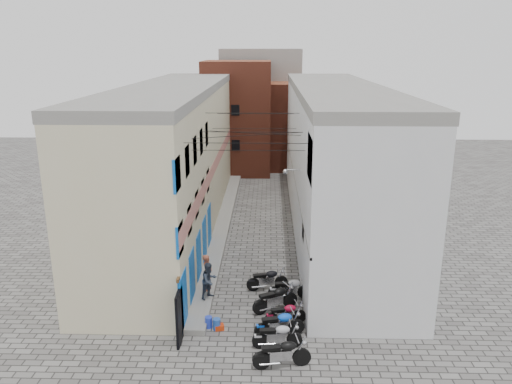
# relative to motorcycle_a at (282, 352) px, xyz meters

# --- Properties ---
(ground) EXTENTS (90.00, 90.00, 0.00)m
(ground) POSITION_rel_motorcycle_a_xyz_m (-1.43, 1.93, -0.63)
(ground) COLOR #565351
(ground) RESTS_ON ground
(plinth) EXTENTS (0.90, 26.00, 0.25)m
(plinth) POSITION_rel_motorcycle_a_xyz_m (-3.48, 14.93, -0.50)
(plinth) COLOR gray
(plinth) RESTS_ON ground
(building_left) EXTENTS (5.10, 27.00, 9.00)m
(building_left) POSITION_rel_motorcycle_a_xyz_m (-6.41, 14.87, 3.87)
(building_left) COLOR beige
(building_left) RESTS_ON ground
(building_right) EXTENTS (5.94, 26.00, 9.00)m
(building_right) POSITION_rel_motorcycle_a_xyz_m (3.57, 14.92, 3.88)
(building_right) COLOR silver
(building_right) RESTS_ON ground
(building_far_brick_left) EXTENTS (6.00, 6.00, 10.00)m
(building_far_brick_left) POSITION_rel_motorcycle_a_xyz_m (-3.43, 29.93, 4.37)
(building_far_brick_left) COLOR brown
(building_far_brick_left) RESTS_ON ground
(building_far_brick_right) EXTENTS (5.00, 6.00, 8.00)m
(building_far_brick_right) POSITION_rel_motorcycle_a_xyz_m (1.57, 31.93, 3.37)
(building_far_brick_right) COLOR brown
(building_far_brick_right) RESTS_ON ground
(building_far_concrete) EXTENTS (8.00, 5.00, 11.00)m
(building_far_concrete) POSITION_rel_motorcycle_a_xyz_m (-1.43, 35.93, 4.87)
(building_far_concrete) COLOR gray
(building_far_concrete) RESTS_ON ground
(far_shopfront) EXTENTS (2.00, 0.30, 2.40)m
(far_shopfront) POSITION_rel_motorcycle_a_xyz_m (-1.43, 27.13, 0.57)
(far_shopfront) COLOR black
(far_shopfront) RESTS_ON ground
(overhead_wires) EXTENTS (5.80, 13.02, 1.32)m
(overhead_wires) POSITION_rel_motorcycle_a_xyz_m (-1.43, 9.57, 6.50)
(overhead_wires) COLOR black
(overhead_wires) RESTS_ON ground
(motorcycle_a) EXTENTS (2.24, 1.02, 1.25)m
(motorcycle_a) POSITION_rel_motorcycle_a_xyz_m (0.00, 0.00, 0.00)
(motorcycle_a) COLOR black
(motorcycle_a) RESTS_ON ground
(motorcycle_b) EXTENTS (2.01, 0.78, 1.13)m
(motorcycle_b) POSITION_rel_motorcycle_a_xyz_m (-0.15, 1.23, -0.06)
(motorcycle_b) COLOR #A3A2A7
(motorcycle_b) RESTS_ON ground
(motorcycle_c) EXTENTS (2.16, 1.11, 1.19)m
(motorcycle_c) POSITION_rel_motorcycle_a_xyz_m (-0.05, 2.02, -0.03)
(motorcycle_c) COLOR blue
(motorcycle_c) RESTS_ON ground
(motorcycle_d) EXTENTS (1.87, 0.95, 1.03)m
(motorcycle_d) POSITION_rel_motorcycle_a_xyz_m (0.22, 2.96, -0.11)
(motorcycle_d) COLOR maroon
(motorcycle_d) RESTS_ON ground
(motorcycle_e) EXTENTS (2.24, 1.62, 1.26)m
(motorcycle_e) POSITION_rel_motorcycle_a_xyz_m (-0.20, 4.05, 0.00)
(motorcycle_e) COLOR black
(motorcycle_e) RESTS_ON ground
(motorcycle_f) EXTENTS (2.05, 0.82, 1.16)m
(motorcycle_f) POSITION_rel_motorcycle_a_xyz_m (0.47, 5.12, -0.05)
(motorcycle_f) COLOR silver
(motorcycle_f) RESTS_ON ground
(motorcycle_g) EXTENTS (2.10, 1.06, 1.16)m
(motorcycle_g) POSITION_rel_motorcycle_a_xyz_m (-0.56, 6.03, -0.04)
(motorcycle_g) COLOR black
(motorcycle_g) RESTS_ON ground
(person_a) EXTENTS (0.54, 0.71, 1.74)m
(person_a) POSITION_rel_motorcycle_a_xyz_m (-3.34, 5.47, 0.50)
(person_a) COLOR #9C4F39
(person_a) RESTS_ON plinth
(person_b) EXTENTS (1.03, 1.05, 1.70)m
(person_b) POSITION_rel_motorcycle_a_xyz_m (-3.16, 4.68, 0.47)
(person_b) COLOR #2C3442
(person_b) RESTS_ON plinth
(water_jug_near) EXTENTS (0.32, 0.32, 0.49)m
(water_jug_near) POSITION_rel_motorcycle_a_xyz_m (-2.61, 2.43, -0.38)
(water_jug_near) COLOR #224EAB
(water_jug_near) RESTS_ON ground
(water_jug_far) EXTENTS (0.36, 0.36, 0.48)m
(water_jug_far) POSITION_rel_motorcycle_a_xyz_m (-2.97, 2.59, -0.39)
(water_jug_far) COLOR blue
(water_jug_far) RESTS_ON ground
(red_crate) EXTENTS (0.42, 0.36, 0.23)m
(red_crate) POSITION_rel_motorcycle_a_xyz_m (-2.51, 2.43, -0.51)
(red_crate) COLOR #BD300D
(red_crate) RESTS_ON ground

